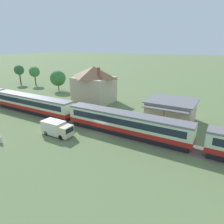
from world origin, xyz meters
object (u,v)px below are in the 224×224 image
station_building (171,111)px  yard_tree_2 (58,78)px  yard_tree_0 (34,72)px  passenger_train (74,112)px  station_house_brown_roof (94,84)px  delivery_truck_cream (57,128)px  yard_tree_1 (19,70)px

station_building → yard_tree_2: size_ratio=1.42×
station_building → yard_tree_0: yard_tree_0 is taller
passenger_train → yard_tree_0: (-37.75, 22.28, 2.84)m
station_building → yard_tree_0: 55.38m
station_house_brown_roof → yard_tree_0: size_ratio=1.44×
delivery_truck_cream → yard_tree_2: (-24.70, 25.59, 2.91)m
station_building → station_house_brown_roof: station_house_brown_roof is taller
station_building → station_house_brown_roof: 21.85m
delivery_truck_cream → yard_tree_0: (-39.08, 28.19, 3.78)m
station_house_brown_roof → delivery_truck_cream: station_house_brown_roof is taller
station_house_brown_roof → yard_tree_0: 33.62m
yard_tree_1 → station_house_brown_roof: bearing=-9.4°
yard_tree_0 → yard_tree_2: yard_tree_0 is taller
yard_tree_0 → yard_tree_2: (14.38, -2.61, -0.86)m
yard_tree_2 → yard_tree_1: bearing=176.9°
passenger_train → station_house_brown_roof: 15.39m
station_building → yard_tree_1: yard_tree_1 is taller
station_building → yard_tree_1: (-60.74, 10.72, 3.16)m
yard_tree_2 → station_building: bearing=-13.6°
delivery_truck_cream → yard_tree_1: bearing=149.8°
delivery_truck_cream → yard_tree_1: size_ratio=0.76×
delivery_truck_cream → station_building: bearing=47.1°
station_building → yard_tree_2: (-39.57, 9.57, 1.91)m
station_building → yard_tree_2: 40.75m
yard_tree_2 → yard_tree_0: bearing=169.7°
passenger_train → yard_tree_1: 49.27m
passenger_train → station_house_brown_roof: (-5.10, 14.28, 2.67)m
yard_tree_1 → yard_tree_2: bearing=-3.1°
station_building → yard_tree_2: bearing=166.4°
delivery_truck_cream → yard_tree_0: yard_tree_0 is taller
delivery_truck_cream → yard_tree_0: 48.34m
yard_tree_0 → yard_tree_2: 14.64m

